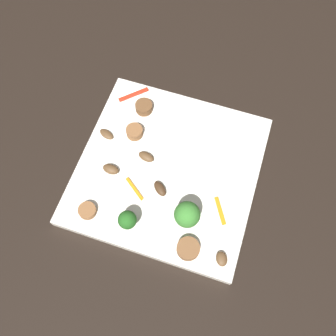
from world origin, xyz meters
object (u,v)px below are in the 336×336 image
(mushroom_0, at_px, (161,189))
(mushroom_3, at_px, (146,157))
(pepper_strip_1, at_px, (135,189))
(pepper_strip_2, at_px, (134,95))
(sausage_slice_1, at_px, (87,211))
(sausage_slice_0, at_px, (135,132))
(mushroom_1, at_px, (106,134))
(mushroom_2, at_px, (111,169))
(mushroom_4, at_px, (222,259))
(sausage_slice_2, at_px, (188,249))
(fork, at_px, (214,148))
(sausage_slice_3, at_px, (144,107))
(plate, at_px, (168,170))
(broccoli_floret_0, at_px, (127,220))
(broccoli_floret_1, at_px, (187,215))
(pepper_strip_0, at_px, (220,211))

(mushroom_0, height_order, mushroom_3, same)
(pepper_strip_1, xyz_separation_m, pepper_strip_2, (-0.07, 0.17, 0.00))
(sausage_slice_1, xyz_separation_m, mushroom_3, (0.06, 0.12, 0.00))
(sausage_slice_1, xyz_separation_m, mushroom_0, (0.10, 0.07, 0.00))
(sausage_slice_0, xyz_separation_m, pepper_strip_2, (-0.03, 0.07, -0.01))
(mushroom_1, xyz_separation_m, mushroom_2, (0.03, -0.06, 0.00))
(mushroom_1, bearing_deg, mushroom_0, -28.65)
(mushroom_1, bearing_deg, mushroom_4, -30.47)
(sausage_slice_2, height_order, mushroom_4, sausage_slice_2)
(sausage_slice_2, height_order, pepper_strip_1, sausage_slice_2)
(fork, relative_size, sausage_slice_1, 6.02)
(mushroom_2, relative_size, pepper_strip_2, 0.49)
(sausage_slice_3, distance_m, pepper_strip_1, 0.15)
(plate, height_order, broccoli_floret_0, broccoli_floret_0)
(sausage_slice_2, bearing_deg, mushroom_3, 131.79)
(fork, xyz_separation_m, sausage_slice_0, (-0.14, -0.02, 0.01))
(fork, relative_size, pepper_strip_2, 2.97)
(broccoli_floret_1, relative_size, mushroom_0, 2.07)
(mushroom_1, xyz_separation_m, mushroom_4, (0.24, -0.14, 0.00))
(fork, height_order, mushroom_1, mushroom_1)
(sausage_slice_3, relative_size, pepper_strip_1, 0.67)
(pepper_strip_1, bearing_deg, mushroom_4, -21.64)
(mushroom_2, relative_size, mushroom_4, 1.23)
(plate, distance_m, sausage_slice_3, 0.12)
(plate, distance_m, pepper_strip_2, 0.16)
(plate, xyz_separation_m, pepper_strip_0, (0.10, -0.04, 0.01))
(sausage_slice_2, bearing_deg, fork, 92.80)
(mushroom_3, relative_size, pepper_strip_2, 0.49)
(fork, xyz_separation_m, sausage_slice_3, (-0.14, 0.04, 0.01))
(mushroom_0, bearing_deg, pepper_strip_1, -163.68)
(mushroom_4, distance_m, pepper_strip_2, 0.33)
(sausage_slice_2, bearing_deg, pepper_strip_2, 126.67)
(broccoli_floret_1, bearing_deg, mushroom_4, -30.03)
(mushroom_0, bearing_deg, mushroom_1, 151.35)
(mushroom_1, bearing_deg, fork, 10.47)
(pepper_strip_0, relative_size, pepper_strip_2, 0.81)
(mushroom_0, bearing_deg, mushroom_3, 131.85)
(mushroom_3, height_order, mushroom_4, mushroom_3)
(mushroom_4, height_order, pepper_strip_0, mushroom_4)
(broccoli_floret_1, xyz_separation_m, sausage_slice_3, (-0.13, 0.17, -0.03))
(pepper_strip_2, bearing_deg, broccoli_floret_1, -50.72)
(mushroom_2, distance_m, pepper_strip_0, 0.19)
(fork, distance_m, pepper_strip_1, 0.15)
(broccoli_floret_1, bearing_deg, plate, 125.30)
(sausage_slice_0, relative_size, pepper_strip_2, 0.50)
(mushroom_0, height_order, pepper_strip_2, mushroom_0)
(mushroom_0, xyz_separation_m, mushroom_2, (-0.09, 0.01, 0.00))
(fork, height_order, pepper_strip_2, same)
(broccoli_floret_0, xyz_separation_m, sausage_slice_0, (-0.05, 0.15, -0.02))
(mushroom_1, bearing_deg, sausage_slice_2, -37.06)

